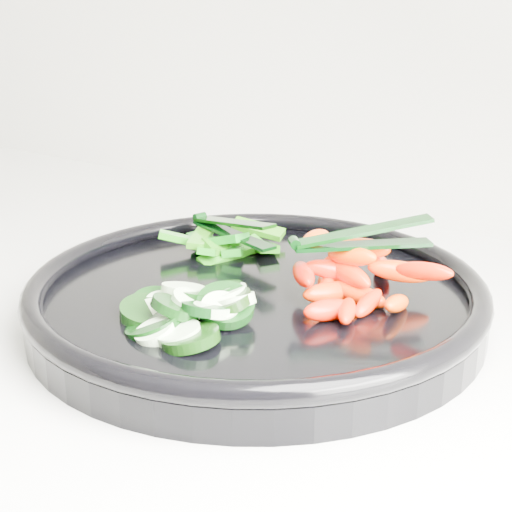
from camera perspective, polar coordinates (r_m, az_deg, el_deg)
The scene contains 6 objects.
veggie_tray at distance 0.59m, azimuth 0.00°, elevation -3.18°, with size 0.50×0.50×0.04m.
cucumber_pile at distance 0.53m, azimuth -5.28°, elevation -4.13°, with size 0.12×0.11×0.04m.
carrot_pile at distance 0.57m, azimuth 7.67°, elevation -1.61°, with size 0.14×0.15×0.05m.
pepper_pile at distance 0.68m, azimuth -2.36°, elevation 0.92°, with size 0.11×0.10×0.04m.
tong_carrot at distance 0.56m, azimuth 8.21°, elevation 1.40°, with size 0.09×0.09×0.02m.
tong_pepper at distance 0.67m, azimuth -2.07°, elevation 2.29°, with size 0.11×0.04×0.02m.
Camera 1 is at (0.72, 1.23, 1.18)m, focal length 50.00 mm.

